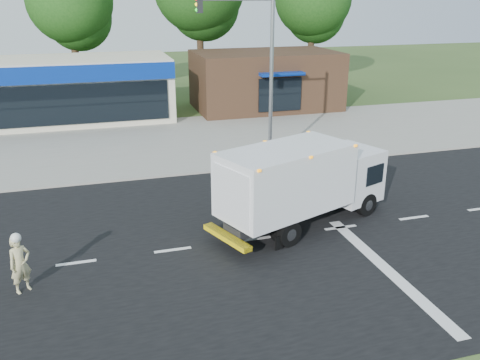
# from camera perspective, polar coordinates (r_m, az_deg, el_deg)

# --- Properties ---
(ground) EXTENTS (120.00, 120.00, 0.00)m
(ground) POSITION_cam_1_polar(r_m,az_deg,el_deg) (17.38, 2.31, -6.59)
(ground) COLOR #385123
(ground) RESTS_ON ground
(road_asphalt) EXTENTS (60.00, 14.00, 0.02)m
(road_asphalt) POSITION_cam_1_polar(r_m,az_deg,el_deg) (17.37, 2.31, -6.58)
(road_asphalt) COLOR black
(road_asphalt) RESTS_ON ground
(sidewalk) EXTENTS (60.00, 2.40, 0.12)m
(sidewalk) POSITION_cam_1_polar(r_m,az_deg,el_deg) (24.68, -3.72, 1.81)
(sidewalk) COLOR gray
(sidewalk) RESTS_ON ground
(parking_apron) EXTENTS (60.00, 9.00, 0.02)m
(parking_apron) POSITION_cam_1_polar(r_m,az_deg,el_deg) (30.15, -6.16, 5.05)
(parking_apron) COLOR gray
(parking_apron) RESTS_ON ground
(lane_markings) EXTENTS (55.20, 7.00, 0.01)m
(lane_markings) POSITION_cam_1_polar(r_m,az_deg,el_deg) (16.71, 8.24, -7.89)
(lane_markings) COLOR silver
(lane_markings) RESTS_ON road_asphalt
(ems_box_truck) EXTENTS (7.13, 4.44, 3.03)m
(ems_box_truck) POSITION_cam_1_polar(r_m,az_deg,el_deg) (17.77, 6.92, 0.04)
(ems_box_truck) COLOR black
(ems_box_truck) RESTS_ON ground
(emergency_worker) EXTENTS (0.73, 0.68, 1.79)m
(emergency_worker) POSITION_cam_1_polar(r_m,az_deg,el_deg) (15.34, -23.48, -8.56)
(emergency_worker) COLOR #CABE86
(emergency_worker) RESTS_ON ground
(retail_strip_mall) EXTENTS (18.00, 6.20, 4.00)m
(retail_strip_mall) POSITION_cam_1_polar(r_m,az_deg,el_deg) (35.32, -22.82, 9.16)
(retail_strip_mall) COLOR beige
(retail_strip_mall) RESTS_ON ground
(brown_storefront) EXTENTS (10.00, 6.70, 4.00)m
(brown_storefront) POSITION_cam_1_polar(r_m,az_deg,el_deg) (37.15, 2.86, 11.14)
(brown_storefront) COLOR #382316
(brown_storefront) RESTS_ON ground
(traffic_signal_pole) EXTENTS (3.51, 0.25, 8.00)m
(traffic_signal_pole) POSITION_cam_1_polar(r_m,az_deg,el_deg) (23.65, 2.06, 13.13)
(traffic_signal_pole) COLOR gray
(traffic_signal_pole) RESTS_ON ground
(background_trees) EXTENTS (36.77, 7.39, 12.10)m
(background_trees) POSITION_cam_1_polar(r_m,az_deg,el_deg) (43.05, -11.36, 19.23)
(background_trees) COLOR #332114
(background_trees) RESTS_ON ground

